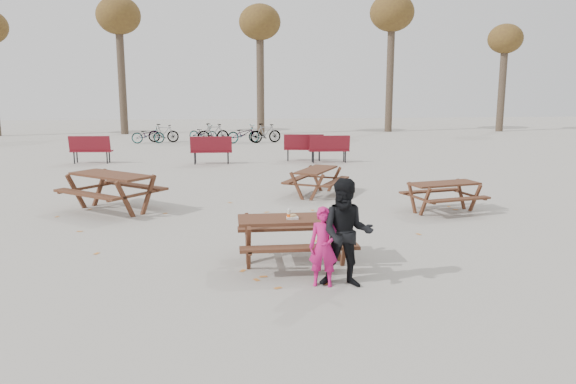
{
  "coord_description": "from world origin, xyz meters",
  "views": [
    {
      "loc": [
        -1.07,
        -8.6,
        2.84
      ],
      "look_at": [
        0.0,
        1.0,
        1.0
      ],
      "focal_mm": 35.0,
      "sensor_mm": 36.0,
      "label": 1
    }
  ],
  "objects": [
    {
      "name": "ground",
      "position": [
        0.0,
        0.0,
        0.0
      ],
      "size": [
        80.0,
        80.0,
        0.0
      ],
      "primitive_type": "plane",
      "color": "gray",
      "rests_on": "ground"
    },
    {
      "name": "main_picnic_table",
      "position": [
        0.0,
        0.0,
        0.59
      ],
      "size": [
        1.8,
        1.45,
        0.78
      ],
      "color": "#3C2116",
      "rests_on": "ground"
    },
    {
      "name": "food_tray",
      "position": [
        -0.05,
        -0.09,
        0.79
      ],
      "size": [
        0.18,
        0.11,
        0.03
      ],
      "primitive_type": "cube",
      "color": "white",
      "rests_on": "main_picnic_table"
    },
    {
      "name": "bread_roll",
      "position": [
        -0.05,
        -0.09,
        0.83
      ],
      "size": [
        0.14,
        0.06,
        0.05
      ],
      "primitive_type": "ellipsoid",
      "color": "tan",
      "rests_on": "food_tray"
    },
    {
      "name": "soda_bottle",
      "position": [
        -0.1,
        -0.08,
        0.85
      ],
      "size": [
        0.07,
        0.07,
        0.17
      ],
      "color": "silver",
      "rests_on": "main_picnic_table"
    },
    {
      "name": "child",
      "position": [
        0.29,
        -1.0,
        0.58
      ],
      "size": [
        0.47,
        0.36,
        1.16
      ],
      "primitive_type": "imported",
      "rotation": [
        0.0,
        0.0,
        -0.23
      ],
      "color": "#BA1764",
      "rests_on": "ground"
    },
    {
      "name": "adult",
      "position": [
        0.6,
        -1.06,
        0.78
      ],
      "size": [
        0.87,
        0.74,
        1.57
      ],
      "primitive_type": "imported",
      "rotation": [
        0.0,
        0.0,
        -0.21
      ],
      "color": "black",
      "rests_on": "ground"
    },
    {
      "name": "picnic_table_east",
      "position": [
        3.82,
        3.39,
        0.34
      ],
      "size": [
        1.83,
        1.6,
        0.68
      ],
      "primitive_type": null,
      "rotation": [
        0.0,
        0.0,
        0.23
      ],
      "color": "#3C2116",
      "rests_on": "ground"
    },
    {
      "name": "picnic_table_north",
      "position": [
        -3.68,
        4.34,
        0.43
      ],
      "size": [
        2.57,
        2.52,
        0.86
      ],
      "primitive_type": null,
      "rotation": [
        0.0,
        0.0,
        -0.69
      ],
      "color": "#3C2116",
      "rests_on": "ground"
    },
    {
      "name": "picnic_table_far",
      "position": [
        1.26,
        5.67,
        0.35
      ],
      "size": [
        1.94,
        2.06,
        0.7
      ],
      "primitive_type": null,
      "rotation": [
        0.0,
        0.0,
        1.05
      ],
      "color": "#3C2116",
      "rests_on": "ground"
    },
    {
      "name": "park_bench_row",
      "position": [
        -0.74,
        12.29,
        0.52
      ],
      "size": [
        10.34,
        1.33,
        1.03
      ],
      "color": "maroon",
      "rests_on": "ground"
    },
    {
      "name": "bicycle_row",
      "position": [
        -1.91,
        19.88,
        0.45
      ],
      "size": [
        7.48,
        2.44,
        0.98
      ],
      "color": "black",
      "rests_on": "ground"
    },
    {
      "name": "tree_row",
      "position": [
        0.9,
        25.15,
        6.19
      ],
      "size": [
        32.17,
        3.52,
        8.26
      ],
      "color": "#382B21",
      "rests_on": "ground"
    },
    {
      "name": "fallen_leaves",
      "position": [
        0.5,
        2.5,
        0.0
      ],
      "size": [
        11.0,
        11.0,
        0.01
      ],
      "primitive_type": null,
      "color": "#C97830",
      "rests_on": "ground"
    }
  ]
}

